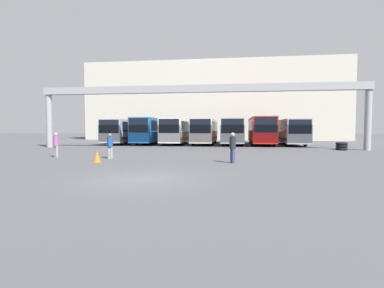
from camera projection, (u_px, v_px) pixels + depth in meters
name	position (u px, v px, depth m)	size (l,w,h in m)	color
ground_plane	(142.00, 179.00, 11.84)	(200.00, 200.00, 0.00)	#47474C
building_backdrop	(214.00, 103.00, 55.38)	(44.80, 12.00, 13.47)	#B7B2A3
overhead_gantry	(197.00, 95.00, 29.18)	(31.94, 0.80, 6.20)	gray
bus_slot_0	(127.00, 130.00, 39.55)	(2.59, 11.85, 3.08)	#999EA5
bus_slot_1	(153.00, 129.00, 39.23)	(2.45, 12.17, 3.25)	#1959A5
bus_slot_2	(178.00, 130.00, 38.00)	(2.53, 10.64, 3.14)	silver
bus_slot_3	(205.00, 130.00, 37.98)	(2.52, 11.57, 3.12)	beige
bus_slot_4	(233.00, 130.00, 37.50)	(2.62, 11.56, 3.14)	#999EA5
bus_slot_5	(261.00, 129.00, 36.59)	(2.63, 10.70, 3.31)	red
bus_slot_6	(290.00, 130.00, 36.22)	(2.54, 10.90, 3.03)	#999EA5
pedestrian_far_center	(56.00, 144.00, 20.66)	(0.35, 0.35, 1.70)	gray
pedestrian_mid_right	(233.00, 147.00, 17.20)	(0.37, 0.37, 1.76)	navy
pedestrian_near_center	(110.00, 145.00, 19.75)	(0.35, 0.35, 1.67)	gray
traffic_cone	(97.00, 157.00, 17.75)	(0.43, 0.43, 0.66)	orange
tire_stack	(342.00, 146.00, 27.49)	(1.04, 1.04, 0.72)	black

